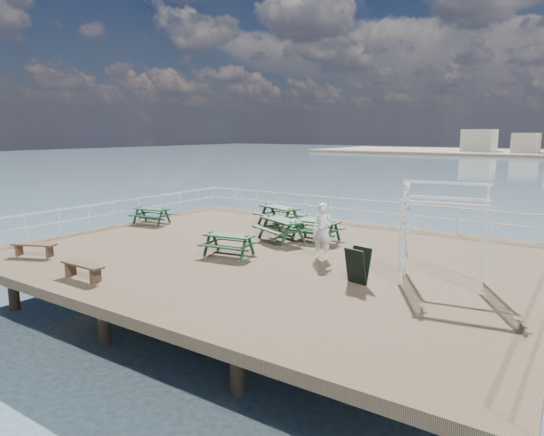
{
  "coord_description": "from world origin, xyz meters",
  "views": [
    {
      "loc": [
        9.18,
        -13.84,
        4.19
      ],
      "look_at": [
        -0.54,
        0.42,
        1.1
      ],
      "focal_mm": 32.0,
      "sensor_mm": 36.0,
      "label": 1
    }
  ],
  "objects_px": {
    "picnic_table_d": "(281,225)",
    "flat_bench_far": "(34,247)",
    "picnic_table_a": "(151,212)",
    "flat_bench_near": "(82,267)",
    "picnic_table_b": "(279,212)",
    "picnic_table_e": "(229,240)",
    "trellis_arbor": "(443,239)",
    "person": "(322,231)",
    "picnic_table_c": "(316,226)"
  },
  "relations": [
    {
      "from": "picnic_table_d",
      "to": "flat_bench_far",
      "type": "distance_m",
      "value": 8.81
    },
    {
      "from": "picnic_table_a",
      "to": "flat_bench_near",
      "type": "bearing_deg",
      "value": -64.5
    },
    {
      "from": "picnic_table_a",
      "to": "flat_bench_far",
      "type": "relative_size",
      "value": 1.19
    },
    {
      "from": "picnic_table_b",
      "to": "flat_bench_near",
      "type": "bearing_deg",
      "value": -73.62
    },
    {
      "from": "picnic_table_a",
      "to": "picnic_table_e",
      "type": "relative_size",
      "value": 0.97
    },
    {
      "from": "picnic_table_b",
      "to": "trellis_arbor",
      "type": "bearing_deg",
      "value": -10.85
    },
    {
      "from": "trellis_arbor",
      "to": "person",
      "type": "height_order",
      "value": "trellis_arbor"
    },
    {
      "from": "flat_bench_near",
      "to": "flat_bench_far",
      "type": "xyz_separation_m",
      "value": [
        -3.62,
        0.62,
        -0.01
      ]
    },
    {
      "from": "picnic_table_e",
      "to": "flat_bench_far",
      "type": "bearing_deg",
      "value": -154.26
    },
    {
      "from": "person",
      "to": "picnic_table_a",
      "type": "bearing_deg",
      "value": 165.76
    },
    {
      "from": "picnic_table_a",
      "to": "picnic_table_c",
      "type": "bearing_deg",
      "value": -0.91
    },
    {
      "from": "picnic_table_b",
      "to": "flat_bench_near",
      "type": "xyz_separation_m",
      "value": [
        -0.22,
        -9.95,
        -0.28
      ]
    },
    {
      "from": "picnic_table_a",
      "to": "picnic_table_e",
      "type": "height_order",
      "value": "picnic_table_e"
    },
    {
      "from": "flat_bench_far",
      "to": "person",
      "type": "distance_m",
      "value": 9.78
    },
    {
      "from": "person",
      "to": "picnic_table_b",
      "type": "bearing_deg",
      "value": 129.72
    },
    {
      "from": "picnic_table_e",
      "to": "picnic_table_d",
      "type": "bearing_deg",
      "value": 76.32
    },
    {
      "from": "picnic_table_b",
      "to": "picnic_table_d",
      "type": "bearing_deg",
      "value": -37.43
    },
    {
      "from": "flat_bench_far",
      "to": "trellis_arbor",
      "type": "xyz_separation_m",
      "value": [
        12.25,
        4.75,
        0.93
      ]
    },
    {
      "from": "picnic_table_b",
      "to": "picnic_table_c",
      "type": "height_order",
      "value": "picnic_table_b"
    },
    {
      "from": "picnic_table_c",
      "to": "flat_bench_far",
      "type": "bearing_deg",
      "value": -131.41
    },
    {
      "from": "flat_bench_far",
      "to": "trellis_arbor",
      "type": "height_order",
      "value": "trellis_arbor"
    },
    {
      "from": "flat_bench_near",
      "to": "trellis_arbor",
      "type": "bearing_deg",
      "value": 32.3
    },
    {
      "from": "flat_bench_near",
      "to": "trellis_arbor",
      "type": "distance_m",
      "value": 10.22
    },
    {
      "from": "trellis_arbor",
      "to": "person",
      "type": "relative_size",
      "value": 1.51
    },
    {
      "from": "trellis_arbor",
      "to": "flat_bench_near",
      "type": "bearing_deg",
      "value": -157.73
    },
    {
      "from": "picnic_table_a",
      "to": "picnic_table_b",
      "type": "xyz_separation_m",
      "value": [
        5.12,
        2.94,
        0.1
      ]
    },
    {
      "from": "picnic_table_e",
      "to": "flat_bench_far",
      "type": "distance_m",
      "value": 6.62
    },
    {
      "from": "flat_bench_far",
      "to": "flat_bench_near",
      "type": "bearing_deg",
      "value": -33.91
    },
    {
      "from": "picnic_table_c",
      "to": "trellis_arbor",
      "type": "xyz_separation_m",
      "value": [
        5.56,
        -2.83,
        0.69
      ]
    },
    {
      "from": "flat_bench_near",
      "to": "trellis_arbor",
      "type": "relative_size",
      "value": 0.56
    },
    {
      "from": "flat_bench_near",
      "to": "person",
      "type": "bearing_deg",
      "value": 52.2
    },
    {
      "from": "picnic_table_b",
      "to": "picnic_table_e",
      "type": "relative_size",
      "value": 1.25
    },
    {
      "from": "picnic_table_c",
      "to": "flat_bench_far",
      "type": "xyz_separation_m",
      "value": [
        -6.69,
        -7.59,
        -0.24
      ]
    },
    {
      "from": "flat_bench_far",
      "to": "person",
      "type": "bearing_deg",
      "value": 8.37
    },
    {
      "from": "picnic_table_c",
      "to": "trellis_arbor",
      "type": "relative_size",
      "value": 0.64
    },
    {
      "from": "flat_bench_near",
      "to": "person",
      "type": "height_order",
      "value": "person"
    },
    {
      "from": "flat_bench_near",
      "to": "picnic_table_e",
      "type": "bearing_deg",
      "value": 68.75
    },
    {
      "from": "picnic_table_a",
      "to": "picnic_table_e",
      "type": "bearing_deg",
      "value": -30.34
    },
    {
      "from": "picnic_table_b",
      "to": "picnic_table_d",
      "type": "distance_m",
      "value": 3.07
    },
    {
      "from": "picnic_table_b",
      "to": "flat_bench_far",
      "type": "bearing_deg",
      "value": -94.71
    },
    {
      "from": "picnic_table_c",
      "to": "picnic_table_e",
      "type": "distance_m",
      "value": 3.97
    },
    {
      "from": "flat_bench_near",
      "to": "picnic_table_d",
      "type": "bearing_deg",
      "value": 75.51
    },
    {
      "from": "flat_bench_near",
      "to": "picnic_table_b",
      "type": "bearing_deg",
      "value": 89.14
    },
    {
      "from": "picnic_table_c",
      "to": "trellis_arbor",
      "type": "bearing_deg",
      "value": -26.99
    },
    {
      "from": "trellis_arbor",
      "to": "picnic_table_d",
      "type": "bearing_deg",
      "value": 153.22
    },
    {
      "from": "person",
      "to": "flat_bench_near",
      "type": "bearing_deg",
      "value": -135.61
    },
    {
      "from": "picnic_table_a",
      "to": "picnic_table_d",
      "type": "relative_size",
      "value": 0.77
    },
    {
      "from": "picnic_table_e",
      "to": "person",
      "type": "bearing_deg",
      "value": 16.49
    },
    {
      "from": "picnic_table_b",
      "to": "person",
      "type": "xyz_separation_m",
      "value": [
        4.4,
        -4.08,
        0.32
      ]
    },
    {
      "from": "flat_bench_far",
      "to": "trellis_arbor",
      "type": "relative_size",
      "value": 0.55
    }
  ]
}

